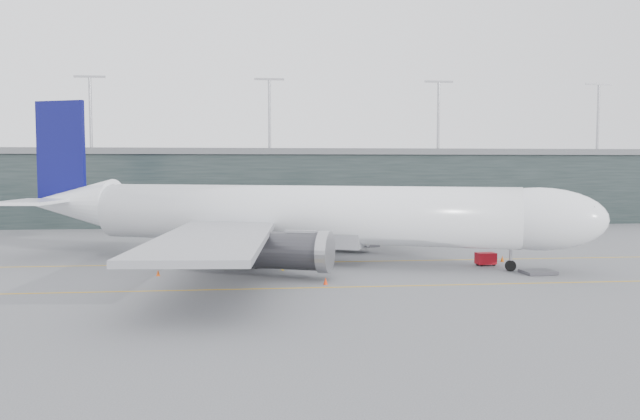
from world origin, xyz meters
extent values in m
plane|color=#535357|center=(0.00, 0.00, 0.00)|extent=(320.00, 320.00, 0.00)
cube|color=gold|center=(0.00, -4.00, 0.01)|extent=(160.00, 0.25, 0.02)
cube|color=gold|center=(0.00, -20.00, 0.01)|extent=(160.00, 0.25, 0.02)
cube|color=gold|center=(5.00, 20.00, 0.01)|extent=(0.25, 60.00, 0.02)
cube|color=black|center=(0.00, 58.00, 7.00)|extent=(240.00, 35.00, 14.00)
cube|color=#5D5F62|center=(0.00, 58.00, 14.60)|extent=(240.00, 36.00, 1.20)
cylinder|color=#9E9EA3|center=(-30.00, 48.00, 22.00)|extent=(0.60, 0.60, 14.00)
cylinder|color=#9E9EA3|center=(5.00, 48.00, 22.00)|extent=(0.60, 0.60, 14.00)
cylinder|color=#9E9EA3|center=(40.00, 48.00, 22.00)|extent=(0.60, 0.60, 14.00)
cylinder|color=#9E9EA3|center=(75.00, 48.00, 22.00)|extent=(0.60, 0.60, 14.00)
cylinder|color=white|center=(7.34, -4.03, 5.92)|extent=(50.45, 24.85, 6.92)
ellipsoid|color=white|center=(32.88, -13.82, 5.92)|extent=(16.06, 11.67, 6.92)
cone|color=white|center=(-22.38, 7.37, 6.70)|extent=(13.85, 10.60, 6.65)
cube|color=gray|center=(6.29, -3.63, 3.24)|extent=(18.68, 11.61, 2.23)
cube|color=black|center=(36.85, -15.34, 7.04)|extent=(3.49, 4.01, 0.89)
cube|color=gray|center=(-1.99, -18.99, 4.80)|extent=(12.82, 33.14, 0.61)
cylinder|color=#333338|center=(5.62, -14.73, 2.90)|extent=(8.70, 6.45, 3.91)
cube|color=gray|center=(10.40, 13.34, 4.80)|extent=(27.51, 31.92, 0.61)
cylinder|color=#333338|center=(13.22, 5.08, 2.90)|extent=(8.70, 6.45, 3.91)
cube|color=#090B52|center=(-23.95, 7.97, 13.74)|extent=(6.98, 3.12, 13.40)
cube|color=white|center=(-25.63, 2.03, 7.26)|extent=(7.15, 10.64, 0.39)
cube|color=white|center=(-21.23, 13.50, 7.26)|extent=(10.87, 11.74, 0.39)
cylinder|color=black|center=(30.28, -12.82, 0.61)|extent=(1.31, 0.86, 1.23)
cylinder|color=#9E9EA3|center=(30.28, -12.82, 1.45)|extent=(0.34, 0.34, 2.90)
cylinder|color=black|center=(1.25, -7.43, 0.73)|extent=(1.56, 1.04, 1.45)
cylinder|color=black|center=(5.08, 2.58, 0.73)|extent=(1.56, 1.04, 1.45)
cube|color=#26272B|center=(22.05, 1.73, 4.76)|extent=(4.11, 4.32, 2.67)
cube|color=#26272B|center=(19.08, 9.06, 4.76)|extent=(6.86, 12.37, 2.38)
cube|color=#26272B|center=(14.42, 20.54, 4.76)|extent=(7.08, 12.46, 2.48)
cube|color=#26272B|center=(9.77, 32.02, 4.76)|extent=(7.30, 12.55, 2.57)
cylinder|color=#9E9EA3|center=(18.83, 9.68, 1.81)|extent=(0.48, 0.48, 3.62)
cube|color=#333338|center=(18.83, 9.68, 0.33)|extent=(2.30, 2.04, 0.67)
cylinder|color=#26272B|center=(22.05, 40.50, 4.76)|extent=(3.81, 3.81, 2.86)
cylinder|color=#26272B|center=(22.05, 40.50, 1.72)|extent=(1.72, 1.72, 3.43)
cube|color=#A50B16|center=(28.98, -8.68, 0.86)|extent=(2.34, 1.60, 1.32)
cylinder|color=black|center=(28.21, -9.25, 0.20)|extent=(0.42, 0.18, 0.41)
cylinder|color=black|center=(29.83, -9.12, 0.20)|extent=(0.42, 0.18, 0.41)
cylinder|color=black|center=(28.13, -8.24, 0.20)|extent=(0.42, 0.18, 0.41)
cylinder|color=black|center=(29.75, -8.11, 0.20)|extent=(0.42, 0.18, 0.41)
cube|color=#3D3C42|center=(32.57, -14.78, 0.20)|extent=(3.56, 2.94, 0.34)
cube|color=#333338|center=(-4.15, 8.83, 0.16)|extent=(2.55, 2.24, 0.22)
cube|color=silver|center=(-4.15, 8.83, 1.14)|extent=(2.10, 2.02, 1.63)
cube|color=#244590|center=(-4.15, 8.83, 1.99)|extent=(2.17, 2.09, 0.09)
cube|color=#333338|center=(-1.85, 12.58, 0.15)|extent=(2.24, 1.91, 0.20)
cube|color=silver|center=(-1.85, 12.58, 1.05)|extent=(1.83, 1.75, 1.50)
cube|color=#244590|center=(-1.85, 12.58, 1.83)|extent=(1.89, 1.80, 0.08)
cube|color=#333338|center=(1.27, 10.96, 0.13)|extent=(2.23, 2.06, 0.18)
cube|color=#B0B6BC|center=(1.27, 10.96, 0.94)|extent=(1.87, 1.83, 1.35)
cube|color=#244590|center=(1.27, 10.96, 1.65)|extent=(1.93, 1.89, 0.07)
cone|color=#DD580C|center=(32.09, -6.07, 0.38)|extent=(0.48, 0.48, 0.76)
cone|color=red|center=(8.84, -18.48, 0.36)|extent=(0.45, 0.45, 0.71)
cone|color=#DB590C|center=(11.01, 9.28, 0.33)|extent=(0.42, 0.42, 0.67)
cone|color=#E64C0C|center=(-8.41, -11.83, 0.34)|extent=(0.43, 0.43, 0.68)
camera|label=1|loc=(1.93, -79.11, 11.67)|focal=35.00mm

